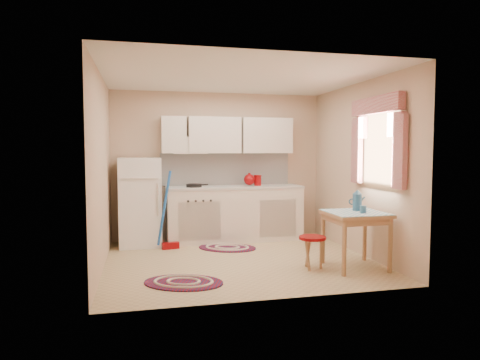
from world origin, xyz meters
The scene contains 14 objects.
room_shell centered at (0.16, 0.24, 1.60)m, with size 3.64×3.60×2.52m.
fridge centered at (-1.33, 1.25, 0.70)m, with size 0.65×0.60×1.40m, color white.
broom centered at (-0.89, 0.90, 0.60)m, with size 0.28×0.12×1.20m, color blue, non-canonical shape.
base_cabinets centered at (0.21, 1.30, 0.44)m, with size 2.25×0.60×0.88m, color silver.
countertop centered at (0.21, 1.30, 0.90)m, with size 2.27×0.62×0.04m, color beige.
frying_pan centered at (-0.47, 1.25, 0.94)m, with size 0.25×0.25×0.05m, color black.
red_kettle centered at (0.47, 1.30, 1.02)m, with size 0.21×0.19×0.21m, color #7D0407, non-canonical shape.
red_canister centered at (0.62, 1.30, 1.00)m, with size 0.12×0.12×0.16m, color #7D0407.
table centered at (1.37, -0.70, 0.36)m, with size 0.72×0.72×0.72m, color tan.
stool centered at (0.81, -0.63, 0.21)m, with size 0.34×0.34×0.42m, color #7D0407.
coffee_pot centered at (1.46, -0.58, 0.87)m, with size 0.15×0.13×0.30m, color #295B7E, non-canonical shape.
mug centered at (1.42, -0.80, 0.77)m, with size 0.08×0.08×0.10m, color #295B7E.
rug_center centered at (-0.02, 0.75, 0.01)m, with size 0.90×0.60×0.02m, color maroon, non-canonical shape.
rug_left centered at (-0.86, -0.86, 0.01)m, with size 0.92×0.61×0.02m, color maroon, non-canonical shape.
Camera 1 is at (-1.31, -5.68, 1.52)m, focal length 32.00 mm.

